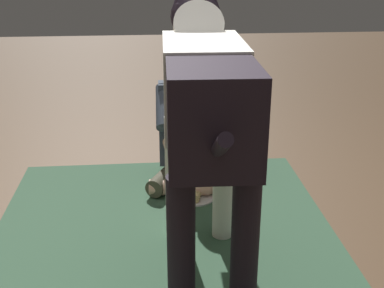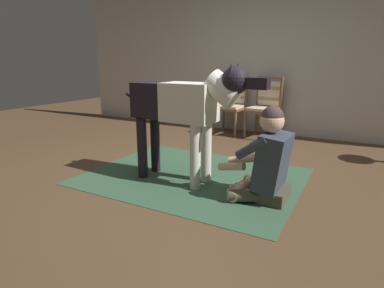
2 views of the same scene
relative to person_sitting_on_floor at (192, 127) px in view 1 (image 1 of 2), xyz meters
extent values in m
plane|color=brown|center=(-0.89, 0.15, -0.36)|extent=(13.03, 13.03, 0.00)
cube|color=#34553D|center=(-0.86, 0.20, -0.35)|extent=(2.27, 1.77, 0.01)
cube|color=#474433|center=(0.08, 0.00, -0.29)|extent=(0.25, 0.35, 0.12)
cylinder|color=#474433|center=(-0.09, -0.15, -0.29)|extent=(0.41, 0.26, 0.11)
cylinder|color=beige|center=(-0.23, -0.08, -0.30)|extent=(0.11, 0.36, 0.09)
cylinder|color=#474433|center=(-0.08, 0.16, -0.29)|extent=(0.41, 0.28, 0.11)
cylinder|color=beige|center=(-0.23, 0.09, -0.30)|extent=(0.13, 0.37, 0.09)
cube|color=#333C49|center=(0.05, 0.00, 0.01)|extent=(0.29, 0.41, 0.52)
cylinder|color=#333C49|center=(-0.09, -0.17, 0.16)|extent=(0.29, 0.09, 0.24)
cylinder|color=beige|center=(-0.29, -0.12, -0.06)|extent=(0.28, 0.12, 0.12)
cylinder|color=#333C49|center=(-0.08, 0.18, 0.16)|extent=(0.29, 0.09, 0.24)
cylinder|color=beige|center=(-0.28, 0.13, -0.06)|extent=(0.28, 0.10, 0.12)
sphere|color=beige|center=(0.02, 0.00, 0.38)|extent=(0.21, 0.21, 0.21)
sphere|color=#453233|center=(0.02, 0.00, 0.41)|extent=(0.19, 0.19, 0.19)
cylinder|color=silver|center=(-0.67, 0.14, -0.03)|extent=(0.11, 0.11, 0.65)
cylinder|color=silver|center=(-0.68, -0.10, -0.03)|extent=(0.11, 0.11, 0.65)
cylinder|color=black|center=(-1.33, 0.15, -0.03)|extent=(0.11, 0.11, 0.65)
cylinder|color=black|center=(-1.33, -0.08, -0.03)|extent=(0.11, 0.11, 0.65)
cube|color=silver|center=(-0.81, 0.02, 0.48)|extent=(0.53, 0.35, 0.38)
cube|color=black|center=(-1.21, 0.03, 0.48)|extent=(0.46, 0.33, 0.36)
cylinder|color=silver|center=(-0.45, 0.01, 0.63)|extent=(0.38, 0.25, 0.36)
sphere|color=black|center=(-0.33, 0.01, 0.71)|extent=(0.25, 0.25, 0.25)
cube|color=black|center=(-0.12, 0.00, 0.69)|extent=(0.19, 0.12, 0.10)
cylinder|color=black|center=(-1.45, 0.04, 0.45)|extent=(0.33, 0.06, 0.22)
cylinder|color=silver|center=(-0.25, 0.01, -0.35)|extent=(0.25, 0.25, 0.01)
cylinder|color=#D5B974|center=(-0.26, -0.01, -0.32)|extent=(0.19, 0.09, 0.05)
cylinder|color=#D5B974|center=(-0.24, 0.03, -0.32)|extent=(0.19, 0.09, 0.05)
cylinder|color=#9F492F|center=(-0.25, 0.01, -0.31)|extent=(0.20, 0.08, 0.04)
camera|label=1|loc=(-2.89, 0.25, 1.04)|focal=46.87mm
camera|label=2|loc=(0.71, -2.72, 0.88)|focal=29.87mm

